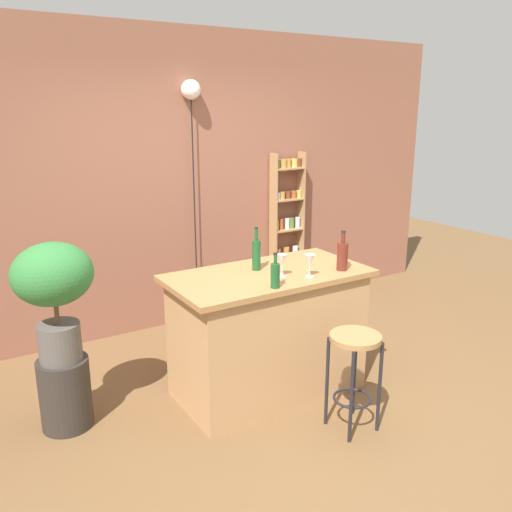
{
  "coord_description": "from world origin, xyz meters",
  "views": [
    {
      "loc": [
        -2.02,
        -2.78,
        2.09
      ],
      "look_at": [
        0.05,
        0.55,
        1.0
      ],
      "focal_mm": 37.61,
      "sensor_mm": 36.0,
      "label": 1
    }
  ],
  "objects_px": {
    "potted_plant": "(54,286)",
    "bottle_olive_oil": "(256,254)",
    "bottle_vinegar": "(342,255)",
    "bar_stool": "(354,359)",
    "wine_glass_left": "(310,261)",
    "plant_stool": "(65,393)",
    "bottle_wine_red": "(275,274)",
    "wine_glass_center": "(282,261)",
    "spice_shelf": "(287,226)",
    "pendant_globe_light": "(191,96)"
  },
  "relations": [
    {
      "from": "bottle_wine_red",
      "to": "bottle_vinegar",
      "type": "bearing_deg",
      "value": 6.14
    },
    {
      "from": "bar_stool",
      "to": "spice_shelf",
      "type": "distance_m",
      "value": 2.47
    },
    {
      "from": "bar_stool",
      "to": "bottle_wine_red",
      "type": "distance_m",
      "value": 0.76
    },
    {
      "from": "bottle_olive_oil",
      "to": "bottle_vinegar",
      "type": "relative_size",
      "value": 1.09
    },
    {
      "from": "bottle_vinegar",
      "to": "wine_glass_left",
      "type": "xyz_separation_m",
      "value": [
        -0.3,
        -0.01,
        0.01
      ]
    },
    {
      "from": "bottle_wine_red",
      "to": "wine_glass_center",
      "type": "relative_size",
      "value": 1.46
    },
    {
      "from": "spice_shelf",
      "to": "bottle_wine_red",
      "type": "xyz_separation_m",
      "value": [
        -1.37,
        -1.81,
        0.17
      ]
    },
    {
      "from": "bottle_wine_red",
      "to": "spice_shelf",
      "type": "bearing_deg",
      "value": 52.9
    },
    {
      "from": "spice_shelf",
      "to": "bottle_wine_red",
      "type": "height_order",
      "value": "spice_shelf"
    },
    {
      "from": "spice_shelf",
      "to": "pendant_globe_light",
      "type": "distance_m",
      "value": 1.7
    },
    {
      "from": "spice_shelf",
      "to": "bottle_vinegar",
      "type": "bearing_deg",
      "value": -112.81
    },
    {
      "from": "bar_stool",
      "to": "potted_plant",
      "type": "distance_m",
      "value": 1.99
    },
    {
      "from": "potted_plant",
      "to": "pendant_globe_light",
      "type": "relative_size",
      "value": 0.34
    },
    {
      "from": "wine_glass_left",
      "to": "spice_shelf",
      "type": "bearing_deg",
      "value": 59.39
    },
    {
      "from": "bottle_olive_oil",
      "to": "pendant_globe_light",
      "type": "distance_m",
      "value": 1.83
    },
    {
      "from": "bottle_olive_oil",
      "to": "wine_glass_left",
      "type": "xyz_separation_m",
      "value": [
        0.23,
        -0.34,
        -0.0
      ]
    },
    {
      "from": "bottle_olive_oil",
      "to": "bar_stool",
      "type": "bearing_deg",
      "value": -73.24
    },
    {
      "from": "plant_stool",
      "to": "potted_plant",
      "type": "relative_size",
      "value": 0.61
    },
    {
      "from": "bottle_vinegar",
      "to": "pendant_globe_light",
      "type": "xyz_separation_m",
      "value": [
        -0.34,
        1.77,
        1.13
      ]
    },
    {
      "from": "potted_plant",
      "to": "bottle_vinegar",
      "type": "bearing_deg",
      "value": -15.86
    },
    {
      "from": "plant_stool",
      "to": "wine_glass_left",
      "type": "distance_m",
      "value": 1.88
    },
    {
      "from": "bar_stool",
      "to": "wine_glass_center",
      "type": "distance_m",
      "value": 0.83
    },
    {
      "from": "potted_plant",
      "to": "bottle_olive_oil",
      "type": "relative_size",
      "value": 2.47
    },
    {
      "from": "plant_stool",
      "to": "pendant_globe_light",
      "type": "relative_size",
      "value": 0.21
    },
    {
      "from": "wine_glass_center",
      "to": "bottle_wine_red",
      "type": "bearing_deg",
      "value": -135.63
    },
    {
      "from": "wine_glass_left",
      "to": "plant_stool",
      "type": "bearing_deg",
      "value": 161.03
    },
    {
      "from": "wine_glass_left",
      "to": "potted_plant",
      "type": "bearing_deg",
      "value": 161.03
    },
    {
      "from": "bar_stool",
      "to": "spice_shelf",
      "type": "height_order",
      "value": "spice_shelf"
    },
    {
      "from": "bar_stool",
      "to": "plant_stool",
      "type": "bearing_deg",
      "value": 147.61
    },
    {
      "from": "spice_shelf",
      "to": "bottle_olive_oil",
      "type": "height_order",
      "value": "spice_shelf"
    },
    {
      "from": "potted_plant",
      "to": "wine_glass_left",
      "type": "distance_m",
      "value": 1.7
    },
    {
      "from": "bar_stool",
      "to": "wine_glass_left",
      "type": "bearing_deg",
      "value": 92.21
    },
    {
      "from": "spice_shelf",
      "to": "bottle_wine_red",
      "type": "relative_size",
      "value": 6.81
    },
    {
      "from": "bar_stool",
      "to": "wine_glass_center",
      "type": "bearing_deg",
      "value": 107.01
    },
    {
      "from": "bottle_olive_oil",
      "to": "wine_glass_center",
      "type": "distance_m",
      "value": 0.24
    },
    {
      "from": "bottle_wine_red",
      "to": "pendant_globe_light",
      "type": "xyz_separation_m",
      "value": [
        0.3,
        1.84,
        1.15
      ]
    },
    {
      "from": "bottle_wine_red",
      "to": "wine_glass_left",
      "type": "height_order",
      "value": "bottle_wine_red"
    },
    {
      "from": "potted_plant",
      "to": "bottle_olive_oil",
      "type": "height_order",
      "value": "potted_plant"
    },
    {
      "from": "potted_plant",
      "to": "bottle_vinegar",
      "type": "height_order",
      "value": "potted_plant"
    },
    {
      "from": "bar_stool",
      "to": "bottle_wine_red",
      "type": "height_order",
      "value": "bottle_wine_red"
    },
    {
      "from": "bar_stool",
      "to": "bottle_olive_oil",
      "type": "relative_size",
      "value": 2.1
    },
    {
      "from": "wine_glass_center",
      "to": "potted_plant",
      "type": "bearing_deg",
      "value": 162.96
    },
    {
      "from": "bar_stool",
      "to": "wine_glass_left",
      "type": "relative_size",
      "value": 4.1
    },
    {
      "from": "bottle_vinegar",
      "to": "pendant_globe_light",
      "type": "relative_size",
      "value": 0.13
    },
    {
      "from": "potted_plant",
      "to": "wine_glass_left",
      "type": "xyz_separation_m",
      "value": [
        1.6,
        -0.55,
        0.05
      ]
    },
    {
      "from": "bottle_wine_red",
      "to": "wine_glass_left",
      "type": "xyz_separation_m",
      "value": [
        0.33,
        0.06,
        0.03
      ]
    },
    {
      "from": "spice_shelf",
      "to": "plant_stool",
      "type": "distance_m",
      "value": 2.96
    },
    {
      "from": "bar_stool",
      "to": "bottle_wine_red",
      "type": "bearing_deg",
      "value": 129.98
    },
    {
      "from": "spice_shelf",
      "to": "bottle_vinegar",
      "type": "distance_m",
      "value": 1.9
    },
    {
      "from": "pendant_globe_light",
      "to": "wine_glass_left",
      "type": "bearing_deg",
      "value": -88.85
    }
  ]
}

